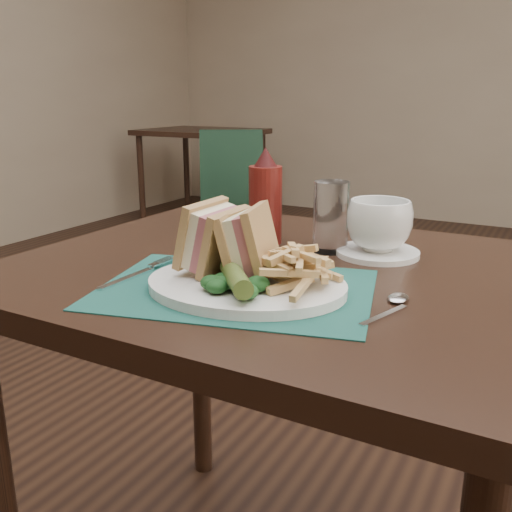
# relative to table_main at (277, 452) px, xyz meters

# --- Properties ---
(floor) EXTENTS (7.00, 7.00, 0.00)m
(floor) POSITION_rel_table_main_xyz_m (0.00, 0.50, -0.38)
(floor) COLOR black
(floor) RESTS_ON ground
(wall_back) EXTENTS (6.00, 0.00, 6.00)m
(wall_back) POSITION_rel_table_main_xyz_m (0.00, 4.00, -0.38)
(wall_back) COLOR gray
(wall_back) RESTS_ON ground
(table_main) EXTENTS (0.90, 0.75, 0.75)m
(table_main) POSITION_rel_table_main_xyz_m (0.00, 0.00, 0.00)
(table_main) COLOR black
(table_main) RESTS_ON ground
(table_bg_left) EXTENTS (0.90, 0.75, 0.75)m
(table_bg_left) POSITION_rel_table_main_xyz_m (-2.23, 3.07, 0.00)
(table_bg_left) COLOR black
(table_bg_left) RESTS_ON ground
(placemat) EXTENTS (0.46, 0.38, 0.00)m
(placemat) POSITION_rel_table_main_xyz_m (0.00, -0.15, 0.38)
(placemat) COLOR #174B41
(placemat) RESTS_ON table_main
(plate) EXTENTS (0.34, 0.29, 0.01)m
(plate) POSITION_rel_table_main_xyz_m (0.02, -0.15, 0.38)
(plate) COLOR white
(plate) RESTS_ON placemat
(sandwich_half_a) EXTENTS (0.08, 0.11, 0.11)m
(sandwich_half_a) POSITION_rel_table_main_xyz_m (-0.07, -0.13, 0.45)
(sandwich_half_a) COLOR tan
(sandwich_half_a) RESTS_ON plate
(sandwich_half_b) EXTENTS (0.10, 0.12, 0.11)m
(sandwich_half_b) POSITION_rel_table_main_xyz_m (-0.01, -0.13, 0.45)
(sandwich_half_b) COLOR tan
(sandwich_half_b) RESTS_ON plate
(kale_garnish) EXTENTS (0.11, 0.08, 0.03)m
(kale_garnish) POSITION_rel_table_main_xyz_m (0.03, -0.20, 0.41)
(kale_garnish) COLOR #133617
(kale_garnish) RESTS_ON plate
(pickle_spear) EXTENTS (0.10, 0.11, 0.03)m
(pickle_spear) POSITION_rel_table_main_xyz_m (0.03, -0.20, 0.41)
(pickle_spear) COLOR #475F24
(pickle_spear) RESTS_ON plate
(fries_pile) EXTENTS (0.18, 0.20, 0.06)m
(fries_pile) POSITION_rel_table_main_xyz_m (0.09, -0.13, 0.42)
(fries_pile) COLOR tan
(fries_pile) RESTS_ON plate
(fork) EXTENTS (0.04, 0.17, 0.01)m
(fork) POSITION_rel_table_main_xyz_m (-0.17, -0.17, 0.38)
(fork) COLOR silver
(fork) RESTS_ON placemat
(spoon) EXTENTS (0.08, 0.15, 0.01)m
(spoon) POSITION_rel_table_main_xyz_m (0.23, -0.13, 0.38)
(spoon) COLOR silver
(spoon) RESTS_ON table_main
(saucer) EXTENTS (0.17, 0.17, 0.01)m
(saucer) POSITION_rel_table_main_xyz_m (0.13, 0.14, 0.38)
(saucer) COLOR white
(saucer) RESTS_ON table_main
(coffee_cup) EXTENTS (0.16, 0.16, 0.09)m
(coffee_cup) POSITION_rel_table_main_xyz_m (0.13, 0.14, 0.43)
(coffee_cup) COLOR white
(coffee_cup) RESTS_ON saucer
(drinking_glass) EXTENTS (0.08, 0.08, 0.13)m
(drinking_glass) POSITION_rel_table_main_xyz_m (0.04, 0.12, 0.44)
(drinking_glass) COLOR white
(drinking_glass) RESTS_ON table_main
(ketchup_bottle) EXTENTS (0.08, 0.08, 0.19)m
(ketchup_bottle) POSITION_rel_table_main_xyz_m (-0.09, 0.12, 0.47)
(ketchup_bottle) COLOR #5F1410
(ketchup_bottle) RESTS_ON table_main
(check_presenter) EXTENTS (0.15, 0.14, 0.21)m
(check_presenter) POSITION_rel_table_main_xyz_m (-0.20, 0.17, 0.48)
(check_presenter) COLOR black
(check_presenter) RESTS_ON table_main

